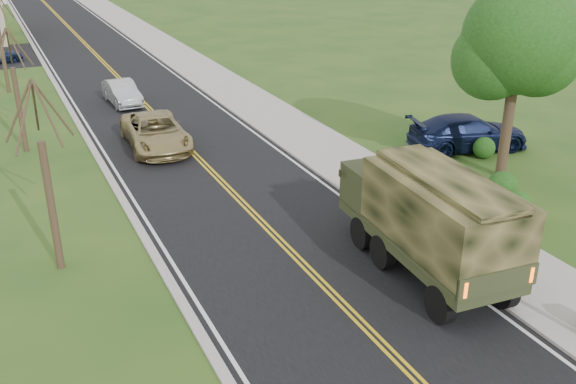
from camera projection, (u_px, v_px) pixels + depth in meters
road at (104, 63)px, 47.90m from camera, size 8.00×120.00×0.01m
curb_right at (159, 58)px, 49.51m from camera, size 0.30×120.00×0.12m
sidewalk_right at (181, 56)px, 50.20m from camera, size 3.20×120.00×0.10m
curb_left at (46, 68)px, 46.25m from camera, size 0.30×120.00×0.10m
leafy_tree at (518, 46)px, 25.20m from camera, size 4.83×4.50×8.10m
bare_tree_a at (49, 191)px, 19.25m from camera, size 1.93×2.26×6.08m
bare_tree_b at (18, 100)px, 29.25m from camera, size 1.83×2.14×5.73m
bare_tree_c at (1, 48)px, 39.07m from camera, size 2.04×2.39×6.42m
military_truck at (430, 215)px, 19.19m from camera, size 2.90×7.17×3.50m
suv_champagne at (156, 132)px, 30.37m from camera, size 2.86×5.76×1.57m
sedan_silver at (122, 93)px, 37.40m from camera, size 1.65×4.21×1.37m
pickup_navy at (468, 132)px, 30.17m from camera, size 6.06×3.51×1.65m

